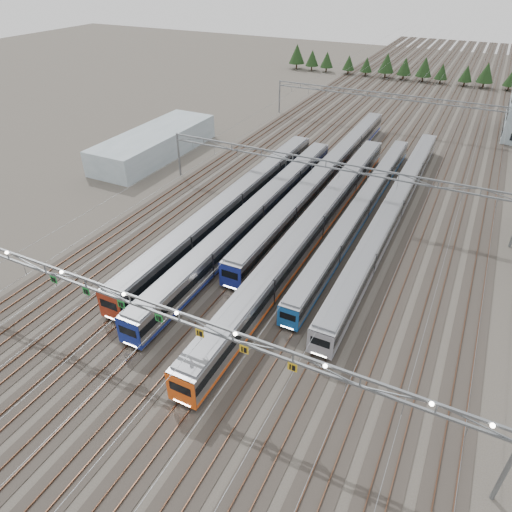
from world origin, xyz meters
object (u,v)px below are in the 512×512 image
at_px(gantry_near, 178,319).
at_px(gantry_far, 391,100).
at_px(gantry_mid, 325,169).
at_px(train_d, 313,225).
at_px(train_a, 234,203).
at_px(train_e, 361,208).
at_px(train_f, 393,209).
at_px(train_c, 325,174).
at_px(west_shed, 155,143).
at_px(train_b, 255,215).

relative_size(gantry_near, gantry_far, 1.00).
xyz_separation_m(gantry_mid, gantry_far, (0.00, 45.00, 0.00)).
bearing_deg(train_d, train_a, 175.90).
height_order(train_a, train_e, train_a).
bearing_deg(train_f, gantry_mid, -179.84).
relative_size(train_d, gantry_far, 1.18).
distance_m(train_c, gantry_far, 37.92).
height_order(gantry_mid, west_shed, gantry_mid).
bearing_deg(gantry_near, train_c, 92.66).
height_order(train_b, train_d, train_d).
xyz_separation_m(gantry_far, west_shed, (-38.27, -38.77, -3.97)).
height_order(train_d, train_f, train_d).
height_order(train_e, gantry_near, gantry_near).
relative_size(train_a, west_shed, 1.88).
distance_m(train_a, gantry_mid, 15.36).
relative_size(train_a, gantry_mid, 1.00).
distance_m(gantry_near, gantry_mid, 40.12).
xyz_separation_m(train_a, gantry_mid, (11.25, 9.63, 4.09)).
distance_m(train_c, train_d, 18.52).
bearing_deg(gantry_far, train_a, -101.64).
height_order(train_b, train_c, train_c).
distance_m(train_b, train_c, 19.25).
xyz_separation_m(train_b, gantry_mid, (6.75, 11.35, 4.20)).
relative_size(gantry_mid, gantry_far, 1.00).
xyz_separation_m(train_f, gantry_near, (-11.30, -40.15, 5.01)).
relative_size(train_e, train_f, 0.88).
bearing_deg(gantry_mid, gantry_far, 90.00).
distance_m(train_a, train_e, 19.75).
height_order(train_a, train_f, train_a).
xyz_separation_m(train_b, west_shed, (-31.52, 17.58, 0.23)).
distance_m(train_b, train_d, 9.03).
bearing_deg(train_f, west_shed, 172.86).
height_order(train_b, gantry_far, gantry_far).
bearing_deg(train_f, train_b, -147.70).
bearing_deg(train_b, train_c, 76.48).
bearing_deg(train_a, gantry_mid, 40.56).
bearing_deg(train_f, train_a, -156.76).
bearing_deg(west_shed, train_f, -7.14).
bearing_deg(train_b, gantry_far, 83.17).
distance_m(train_a, train_b, 4.82).
bearing_deg(gantry_near, train_a, 110.18).
xyz_separation_m(train_e, west_shed, (-45.02, 7.75, 0.53)).
relative_size(train_c, gantry_mid, 1.22).
relative_size(train_b, train_c, 0.84).
height_order(train_b, train_e, train_b).
bearing_deg(train_e, train_f, 19.02).
height_order(train_a, gantry_far, gantry_far).
distance_m(train_f, gantry_mid, 12.05).
height_order(gantry_near, gantry_far, gantry_near).
bearing_deg(train_f, gantry_far, 104.05).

